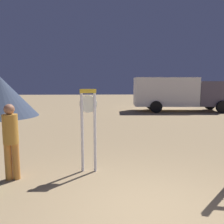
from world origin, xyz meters
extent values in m
plane|color=#997F5A|center=(0.00, 0.00, 0.00)|extent=(80.00, 80.00, 0.00)
cylinder|color=silver|center=(-1.35, 2.02, 1.00)|extent=(0.07, 0.07, 1.99)
cylinder|color=silver|center=(-1.03, 2.01, 1.00)|extent=(0.07, 0.07, 1.99)
cube|color=yellow|center=(-1.19, 2.02, 2.04)|extent=(0.40, 0.10, 0.10)
cylinder|color=white|center=(-1.19, 2.05, 1.73)|extent=(0.44, 0.06, 0.44)
cube|color=black|center=(-1.19, 2.07, 1.73)|extent=(0.10, 0.02, 0.06)
cube|color=black|center=(-1.19, 2.07, 1.73)|extent=(0.17, 0.02, 0.04)
cylinder|color=#D08238|center=(-3.03, 1.61, 0.43)|extent=(0.16, 0.16, 0.86)
cylinder|color=#D08238|center=(-2.87, 1.62, 0.43)|extent=(0.16, 0.16, 0.86)
cylinder|color=#C48733|center=(-2.95, 1.62, 1.20)|extent=(0.34, 0.34, 0.68)
sphere|color=#A76D4F|center=(-2.95, 1.62, 1.65)|extent=(0.24, 0.24, 0.24)
cube|color=white|center=(4.22, 14.21, 1.55)|extent=(4.93, 2.48, 2.20)
cube|color=#544C5D|center=(7.59, 14.01, 1.41)|extent=(1.97, 2.19, 1.91)
cube|color=black|center=(8.52, 13.95, 1.79)|extent=(0.14, 1.75, 0.84)
cylinder|color=black|center=(8.21, 12.85, 0.45)|extent=(0.91, 0.30, 0.90)
cylinder|color=black|center=(8.34, 15.08, 0.45)|extent=(0.91, 0.30, 0.90)
cylinder|color=black|center=(3.27, 13.15, 0.45)|extent=(0.91, 0.30, 0.90)
cylinder|color=black|center=(3.41, 15.38, 0.45)|extent=(0.91, 0.30, 0.90)
camera|label=1|loc=(-0.89, -3.58, 2.24)|focal=36.44mm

